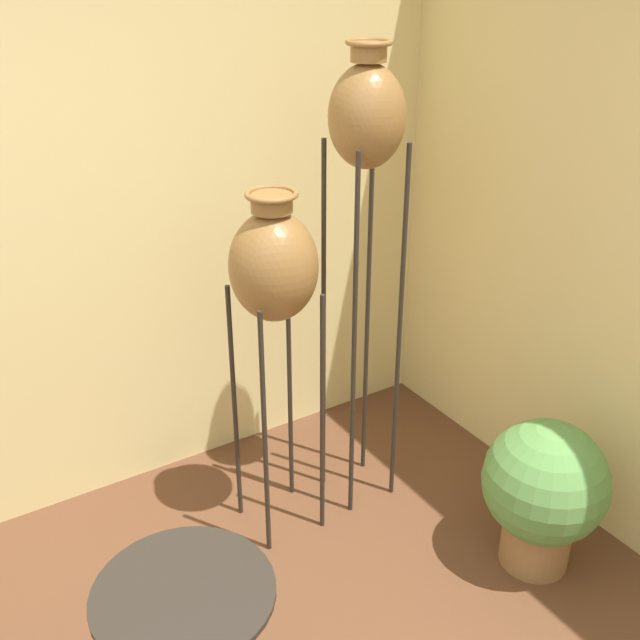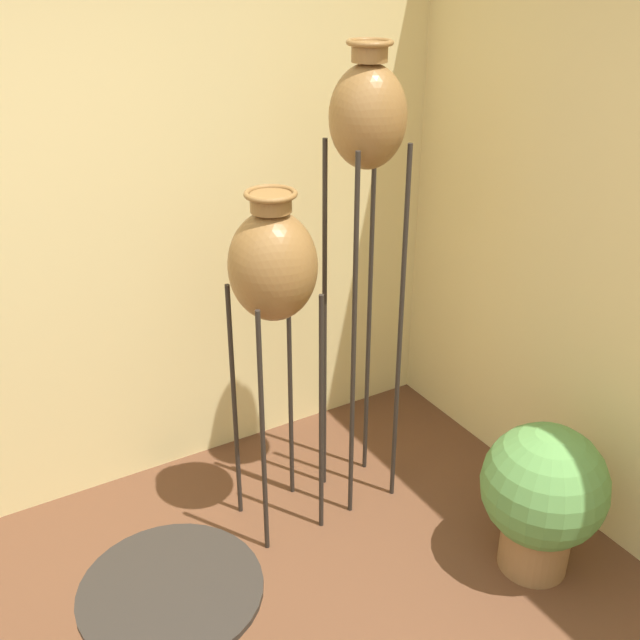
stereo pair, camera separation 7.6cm
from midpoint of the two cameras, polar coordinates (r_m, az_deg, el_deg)
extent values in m
cylinder|color=#28231E|center=(3.02, 1.88, -2.41)|extent=(0.02, 0.02, 1.63)
cylinder|color=#28231E|center=(3.14, 5.36, -1.32)|extent=(0.02, 0.02, 1.63)
cylinder|color=#28231E|center=(3.19, -0.42, -0.72)|extent=(0.02, 0.02, 1.63)
cylinder|color=#28231E|center=(3.30, 2.97, 0.25)|extent=(0.02, 0.02, 1.63)
torus|color=#28231E|center=(2.88, 2.77, 13.51)|extent=(0.24, 0.24, 0.02)
ellipsoid|color=olive|center=(2.86, 2.81, 15.21)|extent=(0.29, 0.29, 0.39)
cylinder|color=olive|center=(2.82, 2.91, 19.72)|extent=(0.13, 0.13, 0.07)
torus|color=olive|center=(2.82, 2.93, 20.38)|extent=(0.17, 0.17, 0.02)
cylinder|color=#28231E|center=(2.96, -4.97, -9.06)|extent=(0.02, 0.02, 1.11)
cylinder|color=#28231E|center=(3.07, -0.54, -7.56)|extent=(0.02, 0.02, 1.11)
cylinder|color=#28231E|center=(3.16, -7.22, -6.65)|extent=(0.02, 0.02, 1.11)
cylinder|color=#28231E|center=(3.26, -2.99, -5.34)|extent=(0.02, 0.02, 1.11)
torus|color=#28231E|center=(2.84, -4.28, 2.28)|extent=(0.27, 0.27, 0.02)
ellipsoid|color=olive|center=(2.80, -4.34, 4.07)|extent=(0.34, 0.34, 0.43)
cylinder|color=olive|center=(2.72, -4.52, 8.88)|extent=(0.15, 0.15, 0.07)
torus|color=olive|center=(2.71, -4.54, 9.53)|extent=(0.20, 0.20, 0.02)
cylinder|color=#28231E|center=(2.15, -11.43, -19.73)|extent=(0.50, 0.50, 0.02)
cylinder|color=olive|center=(3.29, 15.44, -15.80)|extent=(0.28, 0.28, 0.22)
torus|color=olive|center=(3.22, 15.68, -14.34)|extent=(0.31, 0.31, 0.02)
sphere|color=#568E47|center=(3.10, 16.10, -11.74)|extent=(0.49, 0.49, 0.49)
camera|label=1|loc=(0.04, -90.73, -0.36)|focal=42.00mm
camera|label=2|loc=(0.04, 89.27, 0.36)|focal=42.00mm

